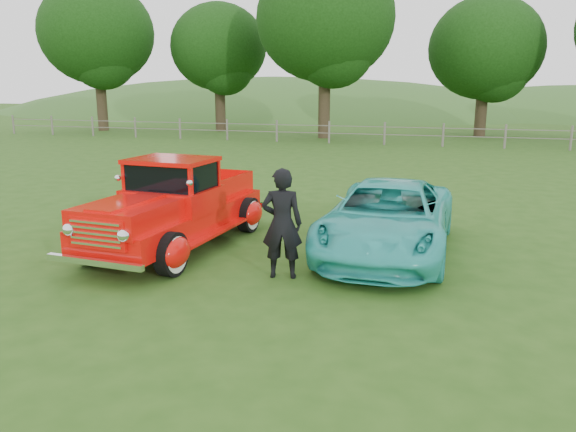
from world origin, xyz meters
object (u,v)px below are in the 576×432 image
(tree_far_west, at_px, (97,33))
(man, at_px, (282,223))
(red_pickup, at_px, (175,208))
(tree_near_east, at_px, (486,48))
(teal_sedan, at_px, (388,219))
(tree_near_west, at_px, (325,19))
(tree_mid_west, at_px, (219,47))

(tree_far_west, relative_size, man, 5.39)
(red_pickup, bearing_deg, man, -19.42)
(man, bearing_deg, tree_near_east, -110.52)
(tree_near_east, bearing_deg, teal_sedan, -95.21)
(tree_near_west, height_order, red_pickup, tree_near_west)
(tree_near_west, xyz_separation_m, red_pickup, (2.54, -23.51, -6.00))
(tree_far_west, bearing_deg, teal_sedan, -46.41)
(tree_mid_west, xyz_separation_m, red_pickup, (10.54, -26.51, -4.75))
(tree_mid_west, relative_size, teal_sedan, 1.74)
(man, bearing_deg, tree_near_west, -91.04)
(tree_mid_west, distance_m, man, 30.87)
(teal_sedan, bearing_deg, tree_near_east, 85.52)
(man, bearing_deg, tree_far_west, -63.21)
(tree_near_east, height_order, man, tree_near_east)
(tree_far_west, xyz_separation_m, tree_near_west, (16.00, -1.00, 0.31))
(red_pickup, bearing_deg, teal_sedan, 15.15)
(tree_mid_west, distance_m, tree_near_west, 8.63)
(tree_far_west, distance_m, man, 33.60)
(tree_near_west, distance_m, man, 25.78)
(tree_far_west, height_order, red_pickup, tree_far_west)
(tree_near_west, bearing_deg, teal_sedan, -73.87)
(tree_near_west, distance_m, teal_sedan, 24.41)
(tree_far_west, xyz_separation_m, red_pickup, (18.54, -24.51, -5.69))
(tree_mid_west, bearing_deg, tree_near_west, -20.56)
(tree_near_east, distance_m, man, 29.18)
(tree_near_east, xyz_separation_m, man, (-3.94, -28.59, -4.33))
(tree_mid_west, height_order, man, tree_mid_west)
(red_pickup, bearing_deg, tree_near_west, 100.03)
(tree_near_east, bearing_deg, man, -97.85)
(tree_far_west, height_order, tree_mid_west, tree_far_west)
(tree_near_west, height_order, tree_near_east, tree_near_west)
(tree_mid_west, bearing_deg, tree_near_east, 3.37)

